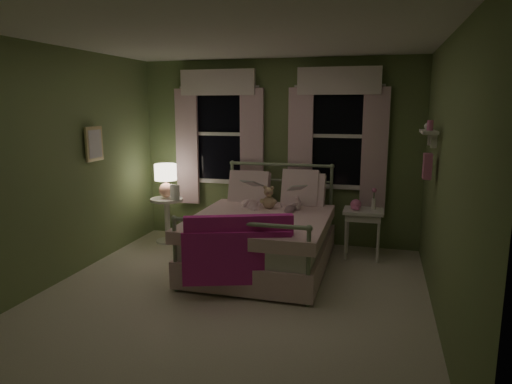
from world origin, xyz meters
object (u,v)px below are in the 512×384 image
(table_lamp, at_px, (166,177))
(child_left, at_px, (251,184))
(nightstand_left, at_px, (167,214))
(nightstand_right, at_px, (363,217))
(bed, at_px, (264,237))
(teddy_bear, at_px, (269,199))
(child_right, at_px, (293,189))

(table_lamp, bearing_deg, child_left, -7.90)
(nightstand_left, xyz_separation_m, nightstand_right, (2.76, 0.02, 0.13))
(nightstand_left, height_order, nightstand_right, same)
(table_lamp, bearing_deg, nightstand_left, 0.00)
(child_left, xyz_separation_m, nightstand_left, (-1.31, 0.18, -0.53))
(bed, distance_m, child_left, 0.78)
(child_left, bearing_deg, teddy_bear, 126.55)
(child_right, distance_m, table_lamp, 1.88)
(child_left, height_order, child_right, child_left)
(child_left, bearing_deg, child_right, 156.05)
(child_left, bearing_deg, nightstand_right, 163.88)
(teddy_bear, distance_m, nightstand_right, 1.24)
(child_left, distance_m, teddy_bear, 0.36)
(bed, xyz_separation_m, child_left, (-0.29, 0.43, 0.58))
(child_left, distance_m, nightstand_right, 1.51)
(bed, relative_size, nightstand_left, 3.13)
(bed, xyz_separation_m, child_right, (0.27, 0.43, 0.53))
(bed, bearing_deg, nightstand_right, 28.62)
(table_lamp, bearing_deg, teddy_bear, -12.07)
(teddy_bear, distance_m, table_lamp, 1.64)
(nightstand_left, bearing_deg, teddy_bear, -12.07)
(child_left, distance_m, table_lamp, 1.33)
(child_right, xyz_separation_m, teddy_bear, (-0.28, -0.16, -0.11))
(table_lamp, height_order, nightstand_right, table_lamp)
(bed, relative_size, table_lamp, 4.25)
(bed, xyz_separation_m, teddy_bear, (-0.01, 0.27, 0.42))
(nightstand_left, bearing_deg, bed, -21.03)
(bed, bearing_deg, table_lamp, 158.97)
(teddy_bear, height_order, table_lamp, table_lamp)
(child_right, bearing_deg, teddy_bear, 30.69)
(child_right, bearing_deg, nightstand_right, -166.13)
(bed, distance_m, child_right, 0.74)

